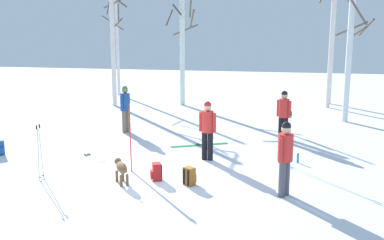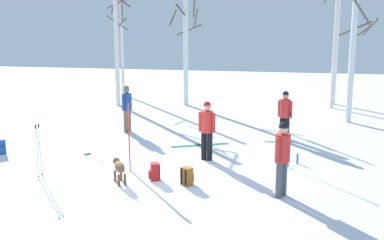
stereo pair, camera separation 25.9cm
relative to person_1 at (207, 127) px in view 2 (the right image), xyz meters
name	(u,v)px [view 2 (the right image)]	position (x,y,z in m)	size (l,w,h in m)	color
ground_plane	(137,178)	(-1.41, -2.00, -0.98)	(60.00, 60.00, 0.00)	white
person_1	(207,127)	(0.00, 0.00, 0.00)	(0.51, 0.34, 1.72)	black
person_2	(127,106)	(-3.55, 2.89, 0.00)	(0.34, 0.50, 1.72)	#72604C
person_3	(285,113)	(2.10, 2.73, 0.00)	(0.48, 0.34, 1.72)	black
person_4	(282,154)	(2.20, -2.46, 0.00)	(0.34, 0.47, 1.72)	#4C4C56
dog	(119,167)	(-1.70, -2.43, -0.59)	(0.57, 0.75, 0.57)	brown
ski_pair_planted_0	(129,138)	(-1.77, -1.53, -0.08)	(0.07, 0.23, 1.82)	red
ski_pair_lying_0	(87,154)	(-3.64, -0.27, -0.97)	(1.62, 1.28, 0.05)	white
ski_pair_lying_1	(200,145)	(-0.54, 1.57, -0.97)	(1.79, 1.05, 0.05)	green
ski_poles_0	(39,149)	(-3.80, -2.56, -0.23)	(0.07, 0.23, 1.40)	#B2B2BC
ski_poles_1	(289,138)	(2.32, -0.21, -0.16)	(0.07, 0.24, 1.53)	#B2B2BC
backpack_0	(187,176)	(-0.05, -2.20, -0.77)	(0.33, 0.34, 0.44)	#99591E
backpack_1	(1,147)	(-6.21, -0.79, -0.77)	(0.34, 0.34, 0.44)	#1E4C99
backpack_2	(154,172)	(-0.93, -2.03, -0.77)	(0.34, 0.32, 0.44)	red
water_bottle_0	(297,159)	(2.56, 0.23, -0.85)	(0.06, 0.06, 0.28)	#1E72BF
birch_tree_0	(121,37)	(-7.30, 11.86, 2.31)	(1.26, 1.04, 6.34)	silver
birch_tree_1	(117,46)	(-6.13, 8.34, 1.96)	(1.42, 1.45, 5.60)	silver
birch_tree_2	(186,47)	(-2.91, 9.26, 1.89)	(1.37, 1.36, 5.50)	silver
birch_tree_3	(336,35)	(4.11, 9.97, 2.47)	(1.60, 1.59, 6.53)	silver
birch_tree_4	(336,37)	(4.22, 11.21, 2.36)	(1.55, 1.68, 6.29)	silver
birch_tree_5	(353,49)	(4.55, 6.65, 1.97)	(1.60, 1.57, 5.70)	silver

